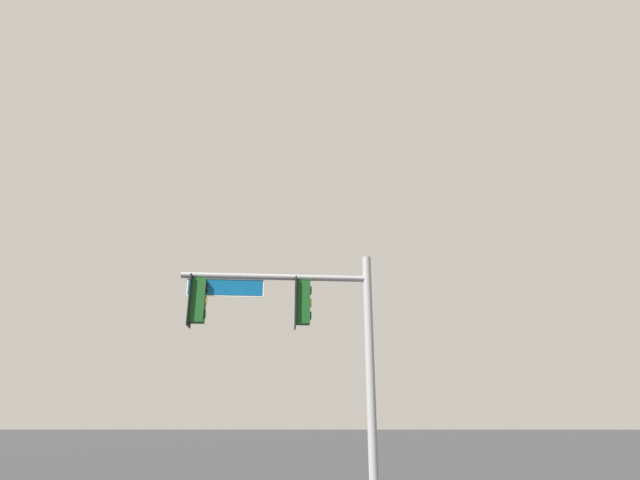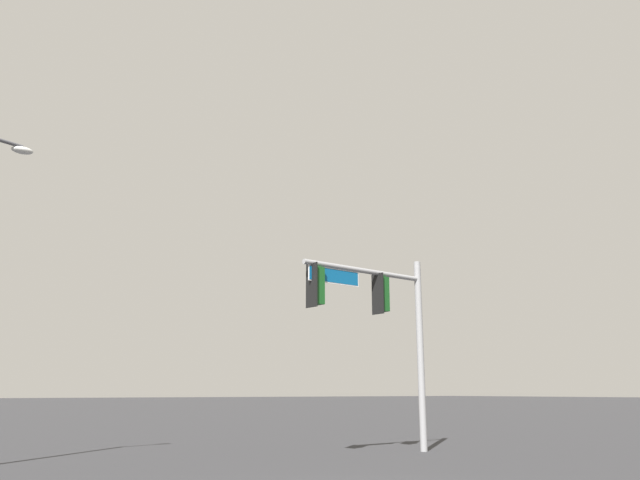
{
  "view_description": "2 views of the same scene",
  "coord_description": "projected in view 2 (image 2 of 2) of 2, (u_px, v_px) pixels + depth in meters",
  "views": [
    {
      "loc": [
        -6.2,
        5.85,
        1.95
      ],
      "look_at": [
        -6.06,
        -5.34,
        6.1
      ],
      "focal_mm": 28.0,
      "sensor_mm": 36.0,
      "label": 1
    },
    {
      "loc": [
        6.84,
        8.76,
        1.85
      ],
      "look_at": [
        -3.44,
        -6.99,
        6.43
      ],
      "focal_mm": 35.0,
      "sensor_mm": 36.0,
      "label": 2
    }
  ],
  "objects": [
    {
      "name": "signal_pole_near",
      "position": [
        380.0,
        312.0,
        19.68
      ],
      "size": [
        4.92,
        0.79,
        6.14
      ],
      "color": "gray",
      "rests_on": "ground_plane"
    }
  ]
}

